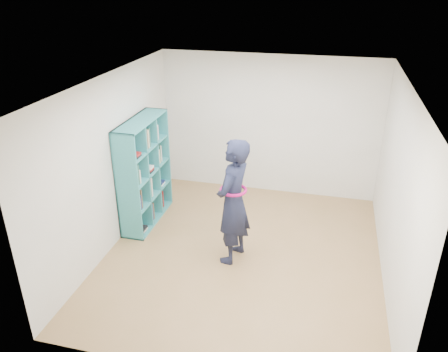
# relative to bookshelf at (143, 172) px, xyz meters

# --- Properties ---
(floor) EXTENTS (4.50, 4.50, 0.00)m
(floor) POSITION_rel_bookshelf_xyz_m (1.83, -0.62, -0.88)
(floor) COLOR olive
(floor) RESTS_ON ground
(ceiling) EXTENTS (4.50, 4.50, 0.00)m
(ceiling) POSITION_rel_bookshelf_xyz_m (1.83, -0.62, 1.72)
(ceiling) COLOR white
(ceiling) RESTS_ON wall_back
(wall_left) EXTENTS (0.02, 4.50, 2.60)m
(wall_left) POSITION_rel_bookshelf_xyz_m (-0.17, -0.62, 0.42)
(wall_left) COLOR beige
(wall_left) RESTS_ON floor
(wall_right) EXTENTS (0.02, 4.50, 2.60)m
(wall_right) POSITION_rel_bookshelf_xyz_m (3.83, -0.62, 0.42)
(wall_right) COLOR beige
(wall_right) RESTS_ON floor
(wall_back) EXTENTS (4.00, 0.02, 2.60)m
(wall_back) POSITION_rel_bookshelf_xyz_m (1.83, 1.63, 0.42)
(wall_back) COLOR beige
(wall_back) RESTS_ON floor
(wall_front) EXTENTS (4.00, 0.02, 2.60)m
(wall_front) POSITION_rel_bookshelf_xyz_m (1.83, -2.87, 0.42)
(wall_front) COLOR beige
(wall_front) RESTS_ON floor
(bookshelf) EXTENTS (0.39, 1.34, 1.78)m
(bookshelf) POSITION_rel_bookshelf_xyz_m (0.00, 0.00, 0.00)
(bookshelf) COLOR teal
(bookshelf) RESTS_ON floor
(person) EXTENTS (0.59, 0.77, 1.87)m
(person) POSITION_rel_bookshelf_xyz_m (1.69, -0.73, 0.06)
(person) COLOR black
(person) RESTS_ON floor
(smartphone) EXTENTS (0.02, 0.09, 0.12)m
(smartphone) POSITION_rel_bookshelf_xyz_m (1.56, -0.62, 0.18)
(smartphone) COLOR silver
(smartphone) RESTS_ON person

